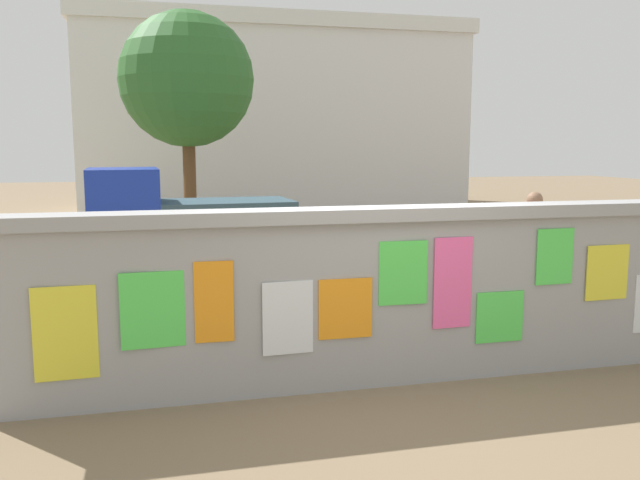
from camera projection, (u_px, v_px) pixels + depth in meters
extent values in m
plane|color=#7A664C|center=(255.00, 252.00, 13.96)|extent=(60.00, 60.00, 0.00)
cube|color=#9A9A9A|center=(374.00, 303.00, 6.15)|extent=(6.77, 0.30, 1.56)
cube|color=#9A9A9A|center=(375.00, 214.00, 6.03)|extent=(6.97, 0.42, 0.12)
cube|color=yellow|center=(65.00, 333.00, 5.37)|extent=(0.51, 0.03, 0.79)
cube|color=#4CD84C|center=(153.00, 310.00, 5.51)|extent=(0.54, 0.04, 0.66)
cube|color=orange|center=(214.00, 302.00, 5.63)|extent=(0.34, 0.02, 0.71)
cube|color=silver|center=(288.00, 318.00, 5.81)|extent=(0.46, 0.03, 0.66)
cube|color=orange|center=(345.00, 309.00, 5.92)|extent=(0.50, 0.02, 0.55)
cube|color=#4CD84C|center=(403.00, 273.00, 6.01)|extent=(0.47, 0.03, 0.59)
cube|color=#F9599E|center=(453.00, 283.00, 6.14)|extent=(0.39, 0.02, 0.86)
cube|color=#4CD84C|center=(500.00, 317.00, 6.31)|extent=(0.49, 0.01, 0.50)
cube|color=#4CD84C|center=(555.00, 257.00, 6.37)|extent=(0.40, 0.02, 0.55)
cube|color=yellow|center=(607.00, 272.00, 6.53)|extent=(0.48, 0.03, 0.56)
cylinder|color=black|center=(120.00, 259.00, 11.03)|extent=(0.71, 0.23, 0.70)
cylinder|color=black|center=(120.00, 248.00, 12.26)|extent=(0.71, 0.23, 0.70)
cylinder|color=black|center=(265.00, 252.00, 11.73)|extent=(0.71, 0.23, 0.70)
cylinder|color=black|center=(252.00, 242.00, 12.97)|extent=(0.71, 0.23, 0.70)
cube|color=#1933A5|center=(124.00, 211.00, 11.57)|extent=(1.27, 1.56, 1.50)
cube|color=#334C59|center=(226.00, 224.00, 12.12)|extent=(2.47, 1.61, 0.90)
cylinder|color=black|center=(459.00, 303.00, 8.15)|extent=(0.60, 0.12, 0.60)
cylinder|color=black|center=(360.00, 310.00, 7.80)|extent=(0.60, 0.14, 0.60)
cube|color=silver|center=(411.00, 284.00, 7.94)|extent=(1.01, 0.28, 0.32)
cube|color=black|center=(396.00, 270.00, 7.86)|extent=(0.57, 0.24, 0.10)
cube|color=#262626|center=(453.00, 260.00, 8.05)|extent=(0.06, 0.56, 0.03)
cylinder|color=black|center=(151.00, 337.00, 6.61)|extent=(0.65, 0.18, 0.66)
cylinder|color=black|center=(46.00, 338.00, 6.58)|extent=(0.65, 0.18, 0.66)
cube|color=#197233|center=(98.00, 320.00, 6.57)|extent=(0.94, 0.24, 0.06)
cylinder|color=#197233|center=(81.00, 299.00, 6.54)|extent=(0.04, 0.04, 0.40)
cube|color=black|center=(80.00, 279.00, 6.51)|extent=(0.21, 0.12, 0.05)
cube|color=black|center=(144.00, 284.00, 6.53)|extent=(0.13, 0.44, 0.03)
cylinder|color=#BF6626|center=(533.00, 280.00, 9.06)|extent=(0.12, 0.12, 0.80)
cylinder|color=#BF6626|center=(529.00, 278.00, 9.24)|extent=(0.12, 0.12, 0.80)
cylinder|color=#D83F72|center=(533.00, 229.00, 9.05)|extent=(0.41, 0.41, 0.60)
sphere|color=#8C664C|center=(535.00, 200.00, 8.99)|extent=(0.22, 0.22, 0.22)
cylinder|color=brown|center=(190.00, 182.00, 16.42)|extent=(0.32, 0.32, 2.70)
sphere|color=#2B6228|center=(187.00, 79.00, 16.06)|extent=(3.30, 3.30, 3.30)
cube|color=white|center=(274.00, 123.00, 24.28)|extent=(13.59, 4.62, 6.20)
cube|color=silver|center=(273.00, 29.00, 23.81)|extent=(13.89, 4.92, 0.50)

